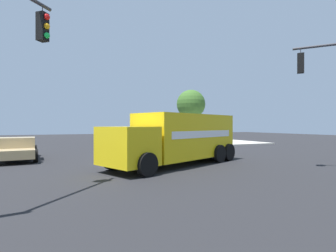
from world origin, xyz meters
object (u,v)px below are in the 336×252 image
(pickup_tan, at_px, (17,148))
(pedestrian_near_corner, at_px, (229,134))
(delivery_truck, at_px, (178,138))
(shade_tree_near, at_px, (191,104))

(pickup_tan, xyz_separation_m, pedestrian_near_corner, (-21.37, -7.38, 0.33))
(pickup_tan, height_order, pedestrian_near_corner, pedestrian_near_corner)
(delivery_truck, xyz_separation_m, pedestrian_near_corner, (-13.18, -12.91, -0.37))
(pickup_tan, xyz_separation_m, shade_tree_near, (-18.19, -11.21, 4.10))
(delivery_truck, height_order, pickup_tan, delivery_truck)
(delivery_truck, distance_m, shade_tree_near, 19.79)
(pickup_tan, bearing_deg, shade_tree_near, -148.37)
(delivery_truck, distance_m, pedestrian_near_corner, 18.45)
(pedestrian_near_corner, bearing_deg, shade_tree_near, -50.32)
(pickup_tan, height_order, shade_tree_near, shade_tree_near)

